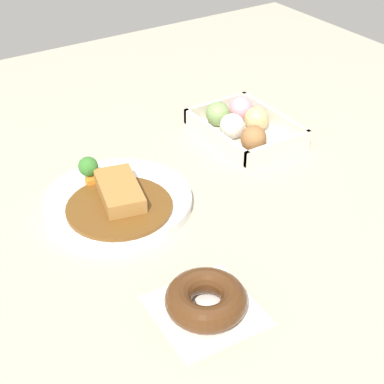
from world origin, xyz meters
name	(u,v)px	position (x,y,z in m)	size (l,w,h in m)	color
ground_plane	(212,202)	(0.00, 0.00, 0.00)	(1.60, 1.60, 0.00)	#B2A893
curry_plate	(117,199)	(-0.07, -0.14, 0.01)	(0.24, 0.24, 0.06)	white
donut_box	(242,127)	(-0.15, 0.17, 0.02)	(0.20, 0.15, 0.06)	beige
chocolate_ring_donut	(206,300)	(0.20, -0.15, 0.02)	(0.14, 0.14, 0.04)	white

